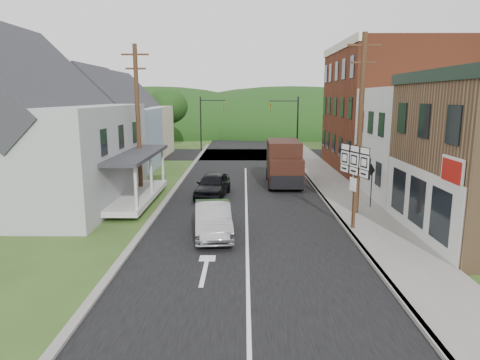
{
  "coord_description": "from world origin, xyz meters",
  "views": [
    {
      "loc": [
        -0.13,
        -17.75,
        5.98
      ],
      "look_at": [
        -0.32,
        1.61,
        2.2
      ],
      "focal_mm": 32.0,
      "sensor_mm": 36.0,
      "label": 1
    }
  ],
  "objects_px": {
    "warning_sign": "(371,179)",
    "silver_sedan": "(213,220)",
    "dark_sedan": "(213,185)",
    "route_sign_cluster": "(355,174)",
    "delivery_van": "(284,163)"
  },
  "relations": [
    {
      "from": "route_sign_cluster",
      "to": "warning_sign",
      "type": "relative_size",
      "value": 1.62
    },
    {
      "from": "dark_sedan",
      "to": "route_sign_cluster",
      "type": "distance_m",
      "value": 9.68
    },
    {
      "from": "silver_sedan",
      "to": "warning_sign",
      "type": "bearing_deg",
      "value": 22.72
    },
    {
      "from": "dark_sedan",
      "to": "warning_sign",
      "type": "relative_size",
      "value": 1.83
    },
    {
      "from": "delivery_van",
      "to": "route_sign_cluster",
      "type": "height_order",
      "value": "route_sign_cluster"
    },
    {
      "from": "dark_sedan",
      "to": "delivery_van",
      "type": "distance_m",
      "value": 5.96
    },
    {
      "from": "route_sign_cluster",
      "to": "delivery_van",
      "type": "bearing_deg",
      "value": 83.41
    },
    {
      "from": "dark_sedan",
      "to": "delivery_van",
      "type": "xyz_separation_m",
      "value": [
        4.62,
        3.68,
        0.79
      ]
    },
    {
      "from": "delivery_van",
      "to": "route_sign_cluster",
      "type": "distance_m",
      "value": 10.62
    },
    {
      "from": "dark_sedan",
      "to": "warning_sign",
      "type": "height_order",
      "value": "warning_sign"
    },
    {
      "from": "delivery_van",
      "to": "silver_sedan",
      "type": "bearing_deg",
      "value": -109.6
    },
    {
      "from": "dark_sedan",
      "to": "warning_sign",
      "type": "distance_m",
      "value": 9.18
    },
    {
      "from": "silver_sedan",
      "to": "delivery_van",
      "type": "distance_m",
      "value": 11.79
    },
    {
      "from": "route_sign_cluster",
      "to": "warning_sign",
      "type": "bearing_deg",
      "value": 45.03
    },
    {
      "from": "warning_sign",
      "to": "silver_sedan",
      "type": "bearing_deg",
      "value": -172.06
    }
  ]
}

